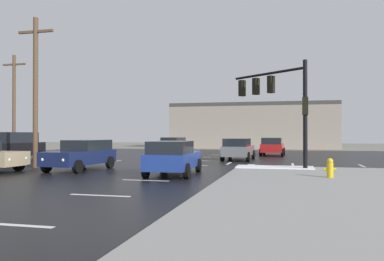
# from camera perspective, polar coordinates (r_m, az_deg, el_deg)

# --- Properties ---
(ground_plane) EXTENTS (120.00, 120.00, 0.00)m
(ground_plane) POSITION_cam_1_polar(r_m,az_deg,el_deg) (25.68, 1.00, -4.81)
(ground_plane) COLOR slate
(road_asphalt) EXTENTS (44.00, 44.00, 0.02)m
(road_asphalt) POSITION_cam_1_polar(r_m,az_deg,el_deg) (25.68, 1.00, -4.79)
(road_asphalt) COLOR black
(road_asphalt) RESTS_ON ground_plane
(snow_strip_curbside) EXTENTS (4.00, 1.60, 0.06)m
(snow_strip_curbside) POSITION_cam_1_polar(r_m,az_deg,el_deg) (21.08, 12.01, -5.27)
(snow_strip_curbside) COLOR white
(snow_strip_curbside) RESTS_ON sidewalk_corner
(lane_markings) EXTENTS (36.15, 36.15, 0.01)m
(lane_markings) POSITION_cam_1_polar(r_m,az_deg,el_deg) (24.10, 3.09, -5.04)
(lane_markings) COLOR silver
(lane_markings) RESTS_ON road_asphalt
(traffic_signal_mast) EXTENTS (4.07, 3.37, 5.55)m
(traffic_signal_mast) POSITION_cam_1_polar(r_m,az_deg,el_deg) (21.60, 12.64, 4.97)
(traffic_signal_mast) COLOR black
(traffic_signal_mast) RESTS_ON sidewalk_corner
(fire_hydrant) EXTENTS (0.48, 0.26, 0.79)m
(fire_hydrant) POSITION_cam_1_polar(r_m,az_deg,el_deg) (16.90, 19.59, -5.18)
(fire_hydrant) COLOR gold
(fire_hydrant) RESTS_ON sidewalk_corner
(strip_building_background) EXTENTS (22.15, 8.00, 6.12)m
(strip_building_background) POSITION_cam_1_polar(r_m,az_deg,el_deg) (54.88, 9.00, 0.67)
(strip_building_background) COLOR gray
(strip_building_background) RESTS_ON ground_plane
(suv_black) EXTENTS (2.32, 4.90, 2.03)m
(suv_black) POSITION_cam_1_polar(r_m,az_deg,el_deg) (30.53, -24.81, -2.03)
(suv_black) COLOR black
(suv_black) RESTS_ON road_asphalt
(sedan_blue) EXTENTS (2.22, 4.61, 1.58)m
(sedan_blue) POSITION_cam_1_polar(r_m,az_deg,el_deg) (17.98, -2.78, -3.92)
(sedan_blue) COLOR navy
(sedan_blue) RESTS_ON road_asphalt
(sedan_red) EXTENTS (2.15, 4.59, 1.58)m
(sedan_red) POSITION_cam_1_polar(r_m,az_deg,el_deg) (35.17, 11.72, -2.25)
(sedan_red) COLOR #B21919
(sedan_red) RESTS_ON road_asphalt
(sedan_silver) EXTENTS (2.38, 4.67, 1.58)m
(sedan_silver) POSITION_cam_1_polar(r_m,az_deg,el_deg) (38.28, -2.48, -2.13)
(sedan_silver) COLOR #B7BABF
(sedan_silver) RESTS_ON road_asphalt
(sedan_navy) EXTENTS (2.28, 4.63, 1.58)m
(sedan_navy) POSITION_cam_1_polar(r_m,az_deg,el_deg) (21.44, -15.83, -3.35)
(sedan_navy) COLOR #141E47
(sedan_navy) RESTS_ON road_asphalt
(sedan_grey) EXTENTS (2.16, 4.59, 1.58)m
(sedan_grey) POSITION_cam_1_polar(r_m,az_deg,el_deg) (28.52, 6.78, -2.67)
(sedan_grey) COLOR slate
(sedan_grey) RESTS_ON road_asphalt
(utility_pole_mid) EXTENTS (2.20, 0.28, 8.57)m
(utility_pole_mid) POSITION_cam_1_polar(r_m,az_deg,el_deg) (23.97, -21.97, 5.68)
(utility_pole_mid) COLOR brown
(utility_pole_mid) RESTS_ON ground_plane
(utility_pole_far) EXTENTS (2.20, 0.28, 8.70)m
(utility_pole_far) POSITION_cam_1_polar(r_m,az_deg,el_deg) (36.71, -24.65, 3.65)
(utility_pole_far) COLOR brown
(utility_pole_far) RESTS_ON ground_plane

